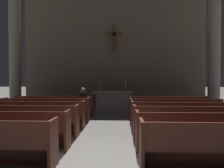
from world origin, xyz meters
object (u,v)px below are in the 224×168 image
object	(u,v)px
pew_left_row_4	(34,114)
pew_right_row_3	(194,122)
pew_right_row_5	(175,111)
pew_left_row_5	(46,110)
column_left_second	(15,47)
column_right_second	(214,46)
candlestick_right	(126,88)
pew_left_row_3	(20,121)
pew_left_row_6	(54,106)
candlestick_left	(100,88)
altar	(113,100)
lone_worshipper	(83,101)
pew_right_row_4	(183,115)
pew_right_row_2	(210,132)
pew_right_row_6	(169,107)

from	to	relation	value
pew_left_row_4	pew_right_row_3	world-z (taller)	same
pew_right_row_5	pew_left_row_5	bearing A→B (deg)	180.00
column_left_second	column_right_second	distance (m)	10.67
candlestick_right	pew_left_row_3	bearing A→B (deg)	-120.37
pew_left_row_3	pew_left_row_6	xyz separation A→B (m)	(0.00, 3.26, 0.00)
pew_left_row_5	column_right_second	size ratio (longest dim) A/B	0.50
pew_right_row_5	candlestick_left	size ratio (longest dim) A/B	6.14
column_left_second	candlestick_left	size ratio (longest dim) A/B	12.40
pew_right_row_5	column_left_second	size ratio (longest dim) A/B	0.50
pew_left_row_6	altar	bearing A→B (deg)	41.85
pew_left_row_5	pew_right_row_5	size ratio (longest dim) A/B	1.00
pew_left_row_6	lone_worshipper	size ratio (longest dim) A/B	2.63
pew_left_row_3	column_left_second	size ratio (longest dim) A/B	0.50
pew_left_row_6	column_left_second	distance (m)	4.52
pew_left_row_4	pew_right_row_4	xyz separation A→B (m)	(5.08, 0.00, 0.00)
pew_left_row_3	pew_right_row_3	size ratio (longest dim) A/B	1.00
pew_right_row_3	pew_right_row_5	bearing A→B (deg)	90.00
column_left_second	candlestick_right	xyz separation A→B (m)	(6.03, 0.27, -2.23)
pew_left_row_4	altar	world-z (taller)	altar
column_left_second	lone_worshipper	size ratio (longest dim) A/B	5.30
pew_right_row_3	pew_right_row_4	world-z (taller)	same
column_left_second	column_right_second	size ratio (longest dim) A/B	1.00
pew_right_row_2	pew_right_row_4	size ratio (longest dim) A/B	1.00
pew_left_row_4	pew_right_row_6	world-z (taller)	same
pew_right_row_4	altar	distance (m)	5.12
pew_right_row_5	candlestick_left	distance (m)	4.72
pew_left_row_6	pew_left_row_5	bearing A→B (deg)	-90.00
pew_left_row_3	lone_worshipper	bearing A→B (deg)	68.32
pew_right_row_4	column_left_second	distance (m)	9.39
pew_left_row_6	candlestick_left	bearing A→B (deg)	51.02
pew_right_row_2	lone_worshipper	distance (m)	5.79
lone_worshipper	column_right_second	bearing A→B (deg)	16.72
pew_right_row_3	column_left_second	xyz separation A→B (m)	(-7.87, 5.27, 2.94)
pew_right_row_3	candlestick_right	world-z (taller)	candlestick_right
pew_left_row_3	pew_left_row_4	world-z (taller)	same
pew_left_row_3	column_right_second	xyz separation A→B (m)	(7.87, 5.27, 2.94)
pew_left_row_3	pew_right_row_2	distance (m)	5.20
pew_right_row_6	pew_left_row_4	bearing A→B (deg)	-156.88
pew_left_row_6	pew_right_row_5	world-z (taller)	same
pew_right_row_5	pew_left_row_4	bearing A→B (deg)	-167.95
pew_right_row_6	lone_worshipper	size ratio (longest dim) A/B	2.63
pew_right_row_6	column_left_second	bearing A→B (deg)	165.68
pew_left_row_5	lone_worshipper	xyz separation A→B (m)	(1.31, 1.12, 0.22)
lone_worshipper	candlestick_right	bearing A→B (deg)	49.20
lone_worshipper	pew_right_row_4	bearing A→B (deg)	-30.34
candlestick_left	lone_worshipper	distance (m)	2.35
candlestick_left	lone_worshipper	size ratio (longest dim) A/B	0.43
pew_left_row_3	column_right_second	distance (m)	9.92
pew_right_row_2	candlestick_left	distance (m)	7.40
pew_left_row_5	pew_right_row_4	xyz separation A→B (m)	(5.08, -1.09, 0.00)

